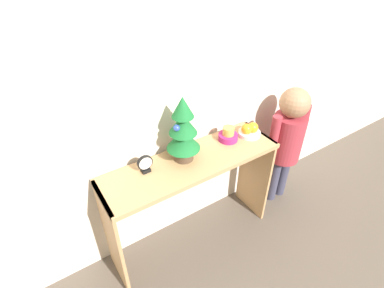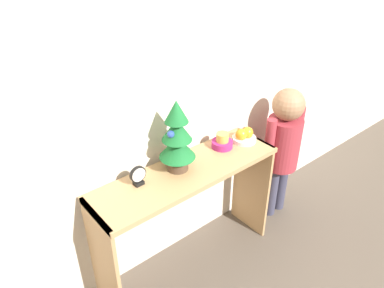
# 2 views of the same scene
# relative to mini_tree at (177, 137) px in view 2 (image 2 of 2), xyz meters

# --- Properties ---
(ground_plane) EXTENTS (12.00, 12.00, 0.00)m
(ground_plane) POSITION_rel_mini_tree_xyz_m (0.03, -0.22, -0.95)
(ground_plane) COLOR brown
(back_wall) EXTENTS (7.00, 0.05, 2.50)m
(back_wall) POSITION_rel_mini_tree_xyz_m (0.03, 0.17, 0.30)
(back_wall) COLOR beige
(back_wall) RESTS_ON ground_plane
(console_table) EXTENTS (1.15, 0.34, 0.74)m
(console_table) POSITION_rel_mini_tree_xyz_m (0.03, -0.05, -0.38)
(console_table) COLOR tan
(console_table) RESTS_ON ground_plane
(mini_tree) EXTENTS (0.20, 0.20, 0.42)m
(mini_tree) POSITION_rel_mini_tree_xyz_m (0.00, 0.00, 0.00)
(mini_tree) COLOR #4C3828
(mini_tree) RESTS_ON console_table
(fruit_bowl) EXTENTS (0.15, 0.15, 0.09)m
(fruit_bowl) POSITION_rel_mini_tree_xyz_m (0.51, -0.03, -0.17)
(fruit_bowl) COLOR silver
(fruit_bowl) RESTS_ON console_table
(singing_bowl) EXTENTS (0.13, 0.13, 0.10)m
(singing_bowl) POSITION_rel_mini_tree_xyz_m (0.35, 0.01, -0.17)
(singing_bowl) COLOR #9E2366
(singing_bowl) RESTS_ON console_table
(desk_clock) EXTENTS (0.09, 0.04, 0.11)m
(desk_clock) POSITION_rel_mini_tree_xyz_m (-0.25, 0.02, -0.15)
(desk_clock) COLOR black
(desk_clock) RESTS_ON console_table
(child_figure) EXTENTS (0.37, 0.24, 1.01)m
(child_figure) POSITION_rel_mini_tree_xyz_m (0.88, -0.07, -0.32)
(child_figure) COLOR #38384C
(child_figure) RESTS_ON ground_plane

